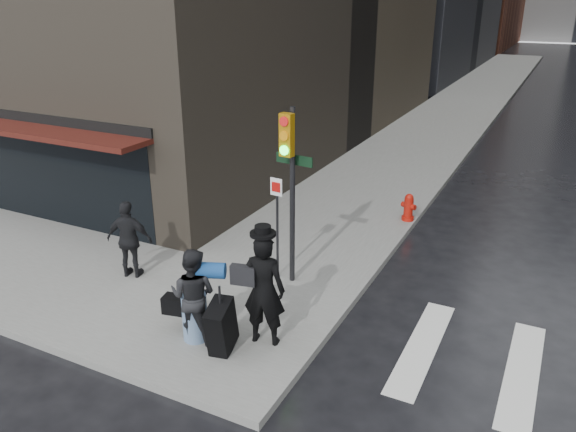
# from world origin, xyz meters

# --- Properties ---
(ground) EXTENTS (140.00, 140.00, 0.00)m
(ground) POSITION_xyz_m (0.00, 0.00, 0.00)
(ground) COLOR black
(ground) RESTS_ON ground
(sidewalk_left) EXTENTS (4.00, 50.00, 0.15)m
(sidewalk_left) POSITION_xyz_m (0.00, 27.00, 0.07)
(sidewalk_left) COLOR slate
(sidewalk_left) RESTS_ON ground
(storefront) EXTENTS (8.40, 1.11, 2.83)m
(storefront) POSITION_xyz_m (-7.00, 1.90, 1.83)
(storefront) COLOR black
(storefront) RESTS_ON ground
(man_overcoat) EXTENTS (1.11, 1.27, 2.14)m
(man_overcoat) POSITION_xyz_m (1.03, -0.37, 1.05)
(man_overcoat) COLOR black
(man_overcoat) RESTS_ON ground
(man_jeans) EXTENTS (1.21, 0.78, 1.66)m
(man_jeans) POSITION_xyz_m (0.04, -0.70, 0.98)
(man_jeans) COLOR black
(man_jeans) RESTS_ON ground
(man_greycoat) EXTENTS (1.03, 0.65, 1.63)m
(man_greycoat) POSITION_xyz_m (-2.45, 0.59, 0.97)
(man_greycoat) COLOR black
(man_greycoat) RESTS_ON ground
(traffic_light) EXTENTS (0.88, 0.45, 3.54)m
(traffic_light) POSITION_xyz_m (0.54, 1.82, 2.44)
(traffic_light) COLOR black
(traffic_light) RESTS_ON ground
(fire_hydrant) EXTENTS (0.41, 0.31, 0.71)m
(fire_hydrant) POSITION_xyz_m (1.80, 6.17, 0.47)
(fire_hydrant) COLOR #A4130A
(fire_hydrant) RESTS_ON ground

